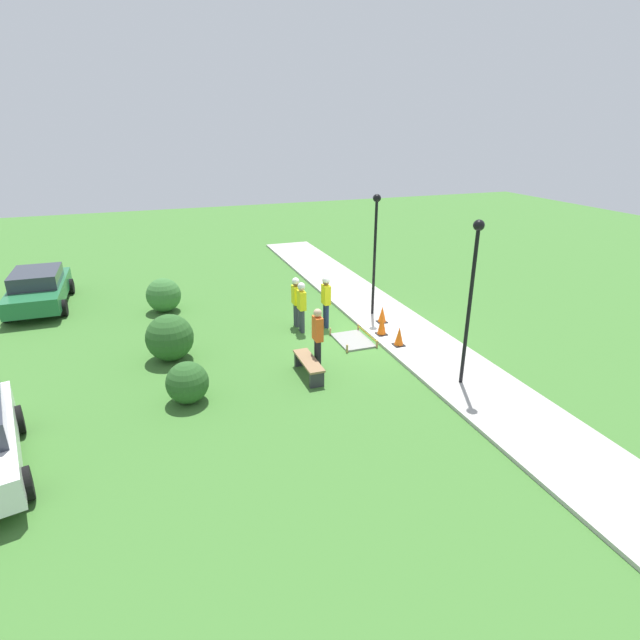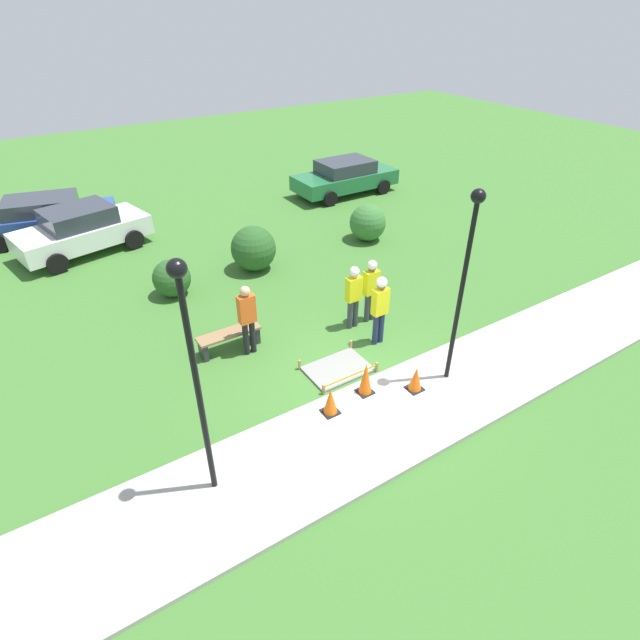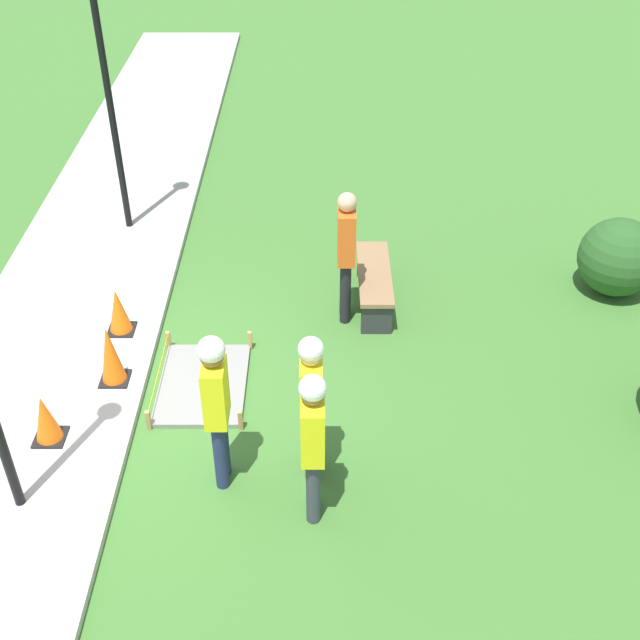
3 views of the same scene
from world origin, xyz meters
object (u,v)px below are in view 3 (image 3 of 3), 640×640
at_px(traffic_cone_far_patch, 110,355).
at_px(lamppost_far, 100,42).
at_px(bystander_in_orange_shirt, 346,249).
at_px(worker_supervisor, 313,436).
at_px(worker_assistant, 311,396).
at_px(traffic_cone_near_patch, 118,311).
at_px(park_bench, 374,281).
at_px(worker_trainee, 216,398).
at_px(traffic_cone_sidewalk_edge, 45,418).

height_order(traffic_cone_far_patch, lamppost_far, lamppost_far).
height_order(traffic_cone_far_patch, bystander_in_orange_shirt, bystander_in_orange_shirt).
bearing_deg(worker_supervisor, worker_assistant, -177.93).
xyz_separation_m(traffic_cone_near_patch, worker_assistant, (2.34, 2.48, 0.64)).
bearing_deg(traffic_cone_near_patch, worker_assistant, 46.69).
height_order(park_bench, worker_trainee, worker_trainee).
relative_size(park_bench, bystander_in_orange_shirt, 0.85).
relative_size(traffic_cone_sidewalk_edge, lamppost_far, 0.13).
height_order(bystander_in_orange_shirt, lamppost_far, lamppost_far).
bearing_deg(traffic_cone_far_patch, park_bench, 119.19).
height_order(traffic_cone_near_patch, traffic_cone_far_patch, traffic_cone_far_patch).
relative_size(worker_assistant, lamppost_far, 0.40).
relative_size(traffic_cone_far_patch, worker_assistant, 0.44).
bearing_deg(traffic_cone_sidewalk_edge, lamppost_far, -179.46).
distance_m(worker_supervisor, lamppost_far, 6.63).
xyz_separation_m(worker_supervisor, worker_trainee, (-0.45, -0.94, 0.06)).
xyz_separation_m(traffic_cone_far_patch, worker_supervisor, (1.92, 2.38, 0.58)).
relative_size(traffic_cone_sidewalk_edge, worker_trainee, 0.32).
bearing_deg(park_bench, lamppost_far, -117.57).
xyz_separation_m(park_bench, worker_trainee, (3.25, -1.74, 0.78)).
bearing_deg(park_bench, traffic_cone_near_patch, -76.46).
xyz_separation_m(worker_assistant, bystander_in_orange_shirt, (-2.77, 0.41, 0.01)).
distance_m(traffic_cone_sidewalk_edge, bystander_in_orange_shirt, 4.12).
height_order(traffic_cone_sidewalk_edge, worker_trainee, worker_trainee).
relative_size(worker_supervisor, worker_assistant, 1.01).
xyz_separation_m(traffic_cone_near_patch, worker_trainee, (2.45, 1.56, 0.71)).
distance_m(traffic_cone_far_patch, worker_trainee, 2.15).
height_order(worker_supervisor, worker_assistant, worker_supervisor).
distance_m(bystander_in_orange_shirt, lamppost_far, 4.46).
bearing_deg(traffic_cone_sidewalk_edge, worker_trainee, 75.80).
bearing_deg(traffic_cone_sidewalk_edge, traffic_cone_far_patch, 152.79).
height_order(worker_trainee, lamppost_far, lamppost_far).
height_order(park_bench, bystander_in_orange_shirt, bystander_in_orange_shirt).
distance_m(traffic_cone_far_patch, lamppost_far, 4.49).
relative_size(park_bench, worker_assistant, 0.89).
relative_size(worker_supervisor, lamppost_far, 0.40).
distance_m(worker_supervisor, bystander_in_orange_shirt, 3.36).
distance_m(traffic_cone_sidewalk_edge, worker_supervisor, 3.11).
bearing_deg(worker_trainee, lamppost_far, -159.06).
bearing_deg(park_bench, bystander_in_orange_shirt, -48.24).
bearing_deg(worker_assistant, traffic_cone_sidewalk_edge, -97.45).
relative_size(traffic_cone_near_patch, lamppost_far, 0.14).
xyz_separation_m(traffic_cone_near_patch, traffic_cone_sidewalk_edge, (1.96, -0.39, -0.02)).
bearing_deg(traffic_cone_far_patch, worker_assistant, 60.14).
xyz_separation_m(traffic_cone_near_patch, park_bench, (-0.79, 3.29, -0.06)).
height_order(traffic_cone_far_patch, traffic_cone_sidewalk_edge, traffic_cone_far_patch).
relative_size(worker_assistant, bystander_in_orange_shirt, 0.95).
bearing_deg(worker_supervisor, lamppost_far, -152.56).
height_order(traffic_cone_sidewalk_edge, worker_supervisor, worker_supervisor).
bearing_deg(traffic_cone_near_patch, traffic_cone_sidewalk_edge, -11.15).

